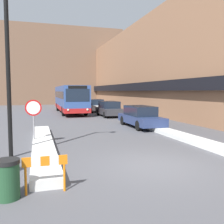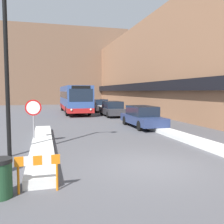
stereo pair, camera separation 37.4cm
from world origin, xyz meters
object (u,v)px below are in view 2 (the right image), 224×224
at_px(parked_car_middle, 113,109).
at_px(street_lamp, 13,46).
at_px(parked_car_front, 142,117).
at_px(stop_sign, 33,112).
at_px(construction_barricade, 38,166).
at_px(city_bus, 74,98).
at_px(trash_bin, 0,178).
at_px(parked_car_back, 100,105).

height_order(parked_car_middle, street_lamp, street_lamp).
distance_m(parked_car_front, stop_sign, 8.28).
relative_size(stop_sign, construction_barricade, 1.95).
height_order(parked_car_front, street_lamp, street_lamp).
distance_m(city_bus, parked_car_front, 13.57).
xyz_separation_m(city_bus, construction_barricade, (-3.54, -23.15, -1.02)).
distance_m(stop_sign, trash_bin, 6.21).
bearing_deg(parked_car_front, city_bus, 104.15).
bearing_deg(parked_car_back, city_bus, -163.71).
distance_m(parked_car_middle, parked_car_back, 6.12).
height_order(city_bus, trash_bin, city_bus).
bearing_deg(construction_barricade, parked_car_middle, 69.15).
bearing_deg(parked_car_front, parked_car_middle, 90.00).
relative_size(parked_car_middle, street_lamp, 0.66).
relative_size(city_bus, parked_car_back, 2.70).
relative_size(trash_bin, construction_barricade, 0.86).
xyz_separation_m(parked_car_front, parked_car_back, (-0.00, 14.09, 0.01)).
relative_size(stop_sign, street_lamp, 0.31).
relative_size(parked_car_middle, parked_car_back, 1.04).
distance_m(city_bus, parked_car_back, 3.57).
relative_size(parked_car_front, construction_barricade, 4.43).
bearing_deg(trash_bin, street_lamp, 90.46).
bearing_deg(street_lamp, parked_car_back, 69.02).
bearing_deg(stop_sign, parked_car_front, 29.27).
xyz_separation_m(stop_sign, trash_bin, (-0.54, -6.09, -1.07)).
height_order(stop_sign, street_lamp, street_lamp).
relative_size(city_bus, parked_car_front, 2.42).
relative_size(city_bus, parked_car_middle, 2.60).
xyz_separation_m(parked_car_middle, trash_bin, (-7.72, -18.09, -0.27)).
bearing_deg(stop_sign, street_lamp, -105.06).
relative_size(city_bus, stop_sign, 5.50).
height_order(street_lamp, construction_barricade, street_lamp).
xyz_separation_m(parked_car_middle, construction_barricade, (-6.85, -17.99, -0.08)).
bearing_deg(construction_barricade, parked_car_back, 74.14).
bearing_deg(parked_car_middle, stop_sign, -120.93).
bearing_deg(construction_barricade, trash_bin, -173.99).
relative_size(city_bus, trash_bin, 12.45).
height_order(city_bus, parked_car_front, city_bus).
xyz_separation_m(trash_bin, construction_barricade, (0.87, 0.09, 0.19)).
distance_m(stop_sign, street_lamp, 3.47).
xyz_separation_m(city_bus, street_lamp, (-4.45, -19.26, 2.55)).
bearing_deg(parked_car_middle, city_bus, 122.69).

